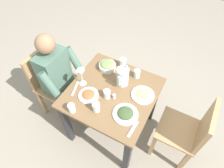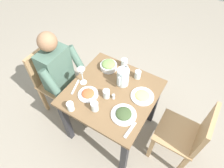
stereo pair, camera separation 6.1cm
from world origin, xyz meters
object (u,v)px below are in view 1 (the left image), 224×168
Objects in this scene: water_pitcher at (123,77)px; water_glass_by_pitcher at (137,74)px; chair_far at (188,131)px; wine_glass at (81,74)px; salad_bowl at (107,66)px; water_glass_near_right at (123,63)px; diner_near at (63,79)px; plate_dolmas at (125,113)px; plate_rice_curry at (89,95)px; water_glass_near_left at (96,107)px; chair_near at (51,81)px; dining_table at (112,100)px; plate_fries at (143,95)px; water_glass_center at (72,108)px; salt_shaker at (114,96)px; water_glass_far_right at (107,94)px.

water_pitcher reaches higher than water_glass_by_pitcher.
chair_far is 4.56× the size of wine_glass.
water_glass_near_right is at bearing 130.74° from salad_bowl.
diner_near is 0.82m from plate_dolmas.
diner_near is 6.26× the size of water_pitcher.
plate_rice_curry is at bearing 52.73° from wine_glass.
water_glass_near_left is at bearing 70.05° from diner_near.
water_glass_near_right is (-0.61, -0.04, 0.00)m from water_glass_near_left.
water_pitcher reaches higher than chair_far.
diner_near is at bearing -98.52° from plate_dolmas.
salad_bowl is (-0.16, -0.98, 0.27)m from chair_far.
chair_near is at bearing -69.76° from water_glass_by_pitcher.
plate_rice_curry is 1.96× the size of water_glass_near_right.
diner_near reaches higher than water_glass_by_pitcher.
water_glass_near_left is (0.25, -0.03, 0.18)m from dining_table.
wine_glass reaches higher than plate_fries.
diner_near is at bearing -90.71° from wine_glass.
water_pitcher is 1.91× the size of water_glass_near_right.
water_glass_by_pitcher is at bearing 70.68° from water_glass_near_right.
dining_table is 0.37m from water_glass_by_pitcher.
water_glass_near_left is (0.35, -0.30, 0.03)m from plate_fries.
plate_fries is at bearing 72.17° from salad_bowl.
plate_rice_curry is 0.21m from water_glass_center.
chair_near reaches higher than salad_bowl.
water_glass_near_right is at bearing 149.78° from wine_glass.
water_glass_near_right is (-0.26, -0.34, 0.04)m from plate_fries.
chair_far is 4.08× the size of plate_fries.
water_glass_near_right is at bearing -151.12° from plate_dolmas.
plate_rice_curry is at bearing 3.01° from salad_bowl.
plate_dolmas is at bearing 83.19° from chair_near.
diner_near reaches higher than water_glass_near_left.
plate_dolmas is at bearing 57.57° from salt_shaker.
chair_far reaches higher than water_glass_center.
water_glass_by_pitcher is at bearing -168.15° from plate_dolmas.
water_glass_by_pitcher is at bearing 152.50° from water_glass_center.
dining_table is 4.20× the size of wine_glass.
water_glass_near_right is 0.44m from salt_shaker.
plate_rice_curry is 0.53m from water_glass_by_pitcher.
water_glass_by_pitcher is (-0.04, 0.32, 0.00)m from salad_bowl.
water_glass_by_pitcher reaches higher than plate_dolmas.
wine_glass is at bearing -91.47° from salt_shaker.
dining_table is 15.26× the size of salt_shaker.
chair_near is at bearing -104.85° from water_glass_near_left.
plate_fries is (-0.01, -0.51, 0.24)m from chair_far.
water_pitcher is at bearing -148.91° from plate_dolmas.
water_glass_near_right is (-0.22, -0.10, -0.05)m from water_pitcher.
wine_glass is at bearing -95.33° from water_glass_far_right.
water_glass_near_left reaches higher than plate_fries.
chair_near is 10.36× the size of water_glass_center.
water_glass_far_right is 0.39m from water_glass_by_pitcher.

